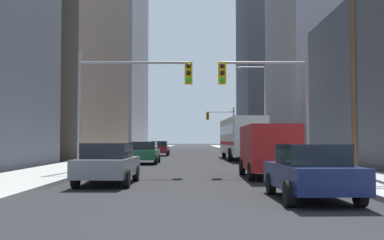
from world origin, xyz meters
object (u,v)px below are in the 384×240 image
(sedan_maroon, at_px, (159,148))
(traffic_signal_near_right, at_px, (267,90))
(city_bus, at_px, (240,136))
(traffic_signal_far_right, at_px, (221,122))
(sedan_green, at_px, (144,152))
(traffic_signal_near_left, at_px, (129,89))
(sedan_navy, at_px, (310,172))
(sedan_grey, at_px, (107,163))
(cargo_van_red, at_px, (268,148))

(sedan_maroon, height_order, traffic_signal_near_right, traffic_signal_near_right)
(city_bus, height_order, traffic_signal_far_right, traffic_signal_far_right)
(sedan_green, xyz_separation_m, traffic_signal_near_left, (0.23, -9.67, 3.35))
(traffic_signal_near_right, bearing_deg, sedan_maroon, 105.18)
(sedan_navy, xyz_separation_m, sedan_grey, (-6.32, 4.56, 0.00))
(traffic_signal_near_right, bearing_deg, traffic_signal_far_right, 89.59)
(city_bus, relative_size, sedan_grey, 2.73)
(traffic_signal_near_left, relative_size, traffic_signal_far_right, 1.00)
(city_bus, bearing_deg, traffic_signal_far_right, 90.32)
(sedan_grey, bearing_deg, sedan_maroon, 90.47)
(cargo_van_red, relative_size, traffic_signal_far_right, 0.87)
(sedan_navy, height_order, sedan_green, same)
(cargo_van_red, xyz_separation_m, sedan_green, (-6.57, 12.00, -0.52))
(sedan_maroon, bearing_deg, sedan_grey, -89.53)
(sedan_green, relative_size, traffic_signal_near_right, 0.70)
(traffic_signal_near_right, bearing_deg, cargo_van_red, -99.28)
(cargo_van_red, bearing_deg, sedan_green, 118.69)
(sedan_grey, distance_m, traffic_signal_near_right, 9.35)
(sedan_maroon, distance_m, traffic_signal_near_right, 27.10)
(sedan_navy, height_order, traffic_signal_near_right, traffic_signal_near_right)
(city_bus, xyz_separation_m, traffic_signal_near_right, (-0.42, -16.73, 2.14))
(sedan_navy, distance_m, traffic_signal_far_right, 50.71)
(city_bus, height_order, sedan_navy, city_bus)
(city_bus, height_order, sedan_grey, city_bus)
(traffic_signal_far_right, bearing_deg, cargo_van_red, -90.90)
(sedan_navy, xyz_separation_m, sedan_green, (-6.48, 19.75, 0.00))
(sedan_grey, height_order, sedan_maroon, same)
(sedan_green, relative_size, traffic_signal_near_left, 0.70)
(traffic_signal_near_left, bearing_deg, sedan_grey, -90.68)
(sedan_grey, xyz_separation_m, traffic_signal_near_left, (0.07, 5.52, 3.35))
(cargo_van_red, xyz_separation_m, sedan_navy, (-0.09, -7.74, -0.52))
(traffic_signal_near_right, bearing_deg, sedan_navy, -92.66)
(sedan_navy, relative_size, sedan_grey, 1.00)
(cargo_van_red, relative_size, sedan_grey, 1.23)
(traffic_signal_near_left, bearing_deg, city_bus, 66.87)
(cargo_van_red, relative_size, traffic_signal_near_left, 0.87)
(city_bus, xyz_separation_m, sedan_green, (-7.38, -7.06, -1.16))
(city_bus, bearing_deg, sedan_navy, -91.91)
(sedan_navy, relative_size, sedan_green, 1.01)
(traffic_signal_near_left, distance_m, traffic_signal_far_right, 41.12)
(sedan_grey, bearing_deg, traffic_signal_near_right, 39.11)
(sedan_green, bearing_deg, sedan_maroon, 90.32)
(cargo_van_red, height_order, sedan_grey, cargo_van_red)
(traffic_signal_near_right, distance_m, traffic_signal_far_right, 40.52)
(cargo_van_red, bearing_deg, traffic_signal_far_right, 89.10)
(sedan_maroon, distance_m, traffic_signal_far_right, 16.63)
(sedan_grey, height_order, traffic_signal_far_right, traffic_signal_far_right)
(cargo_van_red, bearing_deg, sedan_maroon, 103.25)
(cargo_van_red, xyz_separation_m, sedan_maroon, (-6.66, 28.29, -0.52))
(city_bus, distance_m, traffic_signal_near_left, 18.32)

